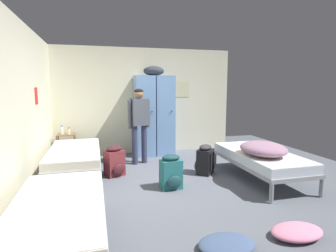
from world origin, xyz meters
TOP-DOWN VIEW (x-y plane):
  - ground_plane at (0.00, 0.00)m, footprint 7.69×7.69m
  - room_backdrop at (-1.12, 1.16)m, footprint 4.33×4.87m
  - locker_bank at (0.17, 2.12)m, footprint 0.90×0.55m
  - shelf_unit at (-1.81, 2.16)m, footprint 0.38×0.30m
  - bed_right at (1.56, -0.10)m, footprint 0.90×1.90m
  - bed_left_front at (-1.56, -1.39)m, footprint 0.90×1.90m
  - bed_left_rear at (-1.56, 1.01)m, footprint 0.90×1.90m
  - bedding_heap at (1.46, -0.32)m, footprint 0.70×0.84m
  - person_traveler at (-0.30, 1.44)m, footprint 0.48×0.28m
  - water_bottle at (-1.89, 2.18)m, footprint 0.07×0.07m
  - lotion_bottle at (-1.74, 2.12)m, footprint 0.05×0.05m
  - backpack_maroon at (-0.86, 0.74)m, footprint 0.39×0.40m
  - backpack_black at (0.75, 0.43)m, footprint 0.42×0.41m
  - backpack_teal at (-0.04, -0.12)m, footprint 0.34×0.36m
  - clothes_pile_pink at (0.87, -1.84)m, footprint 0.58×0.38m
  - clothes_pile_denim at (0.04, -1.85)m, footprint 0.58×0.43m

SIDE VIEW (x-z plane):
  - ground_plane at x=0.00m, z-range 0.00..0.00m
  - clothes_pile_denim at x=0.04m, z-range 0.00..0.11m
  - clothes_pile_pink at x=0.87m, z-range 0.00..0.12m
  - backpack_maroon at x=-0.86m, z-range -0.02..0.53m
  - backpack_black at x=0.75m, z-range -0.02..0.53m
  - backpack_teal at x=-0.04m, z-range -0.02..0.53m
  - shelf_unit at x=-1.81m, z-range 0.06..0.63m
  - bed_right at x=1.56m, z-range 0.14..0.63m
  - bed_left_front at x=-1.56m, z-range 0.14..0.63m
  - bed_left_rear at x=-1.56m, z-range 0.14..0.63m
  - bedding_heap at x=1.46m, z-range 0.49..0.71m
  - lotion_bottle at x=-1.74m, z-range 0.56..0.72m
  - water_bottle at x=-1.89m, z-range 0.56..0.76m
  - person_traveler at x=-0.30m, z-range 0.16..1.72m
  - locker_bank at x=0.17m, z-range -0.07..2.00m
  - room_backdrop at x=-1.12m, z-range 0.00..2.51m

